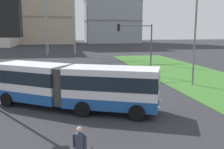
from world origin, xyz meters
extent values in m
cube|color=white|center=(-0.64, 9.18, 1.73)|extent=(6.50, 4.66, 2.55)
cube|color=#1E519E|center=(-0.64, 9.18, 0.80)|extent=(6.53, 4.69, 0.70)
cube|color=#19232D|center=(-0.64, 9.18, 2.15)|extent=(6.55, 4.72, 0.90)
cube|color=white|center=(-5.93, 12.15, 1.73)|extent=(5.69, 5.04, 2.55)
cube|color=#1E519E|center=(-5.93, 12.15, 0.80)|extent=(5.72, 5.07, 0.70)
cube|color=#19232D|center=(-5.93, 12.15, 2.15)|extent=(5.75, 5.10, 0.90)
cylinder|color=#383838|center=(-3.39, 10.36, 1.72)|extent=(2.40, 2.40, 2.45)
cylinder|color=black|center=(1.51, 9.62, 0.50)|extent=(1.03, 0.65, 1.00)
cylinder|color=black|center=(0.52, 7.32, 0.50)|extent=(1.03, 0.65, 1.00)
cylinder|color=black|center=(-1.61, 10.96, 0.50)|extent=(1.03, 0.65, 1.00)
cylinder|color=black|center=(-2.60, 8.66, 0.50)|extent=(1.03, 0.65, 1.00)
cylinder|color=black|center=(-6.27, 13.92, 0.50)|extent=(0.98, 0.81, 1.00)
cylinder|color=black|center=(-7.71, 11.88, 0.50)|extent=(0.98, 0.81, 1.00)
sphere|color=#F9EFC6|center=(2.49, 8.82, 0.80)|extent=(0.24, 0.24, 0.24)
sphere|color=#F9EFC6|center=(1.78, 7.16, 0.80)|extent=(0.24, 0.24, 0.24)
cylinder|color=#383D51|center=(-3.16, 2.50, 1.20)|extent=(0.36, 0.36, 0.60)
sphere|color=tan|center=(-3.16, 2.50, 1.62)|extent=(0.24, 0.24, 0.24)
cylinder|color=#383D51|center=(-3.38, 2.60, 1.15)|extent=(0.10, 0.10, 0.55)
cylinder|color=#383D51|center=(-2.94, 2.39, 1.15)|extent=(0.10, 0.10, 0.55)
cube|color=black|center=(-4.39, -3.00, 5.68)|extent=(0.28, 0.28, 0.80)
sphere|color=yellow|center=(-4.39, -3.00, 5.67)|extent=(0.16, 0.16, 0.16)
sphere|color=green|center=(-4.39, -3.00, 5.41)|extent=(0.16, 0.16, 0.16)
cylinder|color=#474C51|center=(6.44, 22.00, 3.02)|extent=(0.16, 0.16, 6.04)
cylinder|color=#474C51|center=(4.33, 22.00, 5.84)|extent=(4.21, 0.10, 0.10)
cube|color=black|center=(2.52, 22.00, 5.64)|extent=(0.28, 0.28, 0.80)
sphere|color=red|center=(2.52, 22.00, 5.89)|extent=(0.16, 0.16, 0.16)
sphere|color=yellow|center=(2.52, 22.00, 5.63)|extent=(0.16, 0.16, 0.16)
sphere|color=green|center=(2.52, 22.00, 5.37)|extent=(0.16, 0.16, 0.16)
cylinder|color=slate|center=(8.74, 16.11, 4.83)|extent=(0.18, 0.18, 9.66)
cube|color=gray|center=(-9.49, 99.81, 10.07)|extent=(20.00, 14.34, 0.70)
cube|color=gray|center=(16.77, 103.02, 9.01)|extent=(21.92, 18.23, 0.70)
cube|color=gray|center=(16.77, 103.02, 17.68)|extent=(21.92, 18.23, 0.70)
camera|label=1|loc=(-3.67, -6.97, 5.39)|focal=41.60mm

